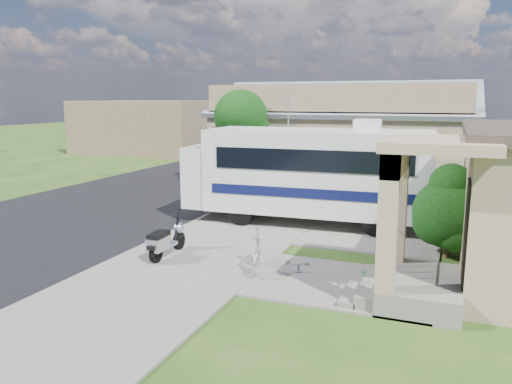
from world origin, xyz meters
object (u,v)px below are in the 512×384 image
(motorhome, at_px, (309,171))
(bicycle, at_px, (257,252))
(van, at_px, (272,149))
(pickup_truck, at_px, (232,160))
(garden_hose, at_px, (370,277))
(shrub, at_px, (452,210))
(scooter, at_px, (165,241))

(motorhome, height_order, bicycle, motorhome)
(bicycle, bearing_deg, van, 91.84)
(pickup_truck, relative_size, garden_hose, 17.23)
(van, relative_size, garden_hose, 15.34)
(motorhome, relative_size, shrub, 3.24)
(shrub, bearing_deg, garden_hose, -123.69)
(bicycle, xyz_separation_m, pickup_truck, (-6.95, 13.93, 0.37))
(motorhome, distance_m, scooter, 5.82)
(scooter, height_order, garden_hose, scooter)
(garden_hose, bearing_deg, pickup_truck, 125.44)
(scooter, xyz_separation_m, bicycle, (2.59, -0.01, -0.02))
(motorhome, distance_m, pickup_truck, 11.16)
(shrub, xyz_separation_m, pickup_truck, (-11.31, 11.03, -0.45))
(scooter, bearing_deg, van, 100.88)
(motorhome, height_order, garden_hose, motorhome)
(shrub, distance_m, garden_hose, 3.25)
(bicycle, bearing_deg, garden_hose, -8.80)
(garden_hose, bearing_deg, shrub, 56.31)
(motorhome, height_order, pickup_truck, motorhome)
(pickup_truck, xyz_separation_m, garden_hose, (9.64, -13.54, -0.77))
(scooter, height_order, van, van)
(shrub, relative_size, scooter, 1.47)
(motorhome, bearing_deg, pickup_truck, 124.39)
(scooter, relative_size, bicycle, 1.07)
(shrub, distance_m, bicycle, 5.30)
(garden_hose, bearing_deg, bicycle, -171.89)
(pickup_truck, bearing_deg, bicycle, 119.72)
(bicycle, bearing_deg, motorhome, 74.70)
(garden_hose, bearing_deg, motorhome, 120.85)
(shrub, relative_size, garden_hose, 7.16)
(pickup_truck, bearing_deg, shrub, 138.92)
(shrub, distance_m, van, 21.52)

